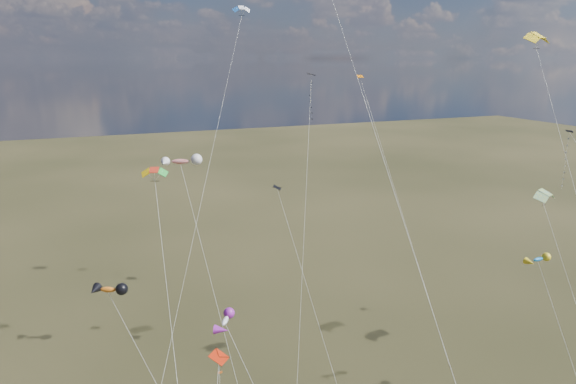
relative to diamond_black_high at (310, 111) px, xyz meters
name	(u,v)px	position (x,y,z in m)	size (l,w,h in m)	color
diamond_black_high	(310,111)	(0.00, 0.00, 0.00)	(10.83, 20.53, 29.31)	black
diamond_black_mid	(295,245)	(-7.62, -13.44, -11.41)	(3.14, 10.89, 18.86)	black
diamond_navy_right	(573,170)	(23.20, -17.77, -5.58)	(4.46, 20.25, 23.58)	#0A1248
diamond_orange_center	(389,169)	(5.95, -8.35, -5.93)	(2.77, 17.15, 29.15)	orange
parafoil_yellow	(539,37)	(10.06, -23.28, 7.80)	(8.23, 23.22, 33.54)	yellow
parafoil_blue_white	(241,10)	(-6.54, 6.28, 11.72)	(17.77, 26.17, 37.56)	blue
parafoil_striped	(546,193)	(16.85, -20.10, -6.93)	(5.41, 15.19, 18.74)	yellow
parafoil_tricolor	(154,173)	(-20.70, -16.06, -2.61)	(2.32, 19.26, 22.99)	yellow
novelty_orange_black	(108,290)	(-24.95, -17.54, -11.28)	(7.41, 10.84, 14.22)	#CF6517
novelty_white_purple	(226,322)	(-17.67, -25.20, -11.57)	(5.38, 11.10, 13.80)	silver
novelty_redwhite_stripe	(181,162)	(-17.17, -7.72, -3.56)	(4.39, 13.78, 22.06)	#C30E04
novelty_blue_yellow	(539,260)	(9.56, -26.56, -10.64)	(2.27, 10.18, 14.75)	#1068B9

